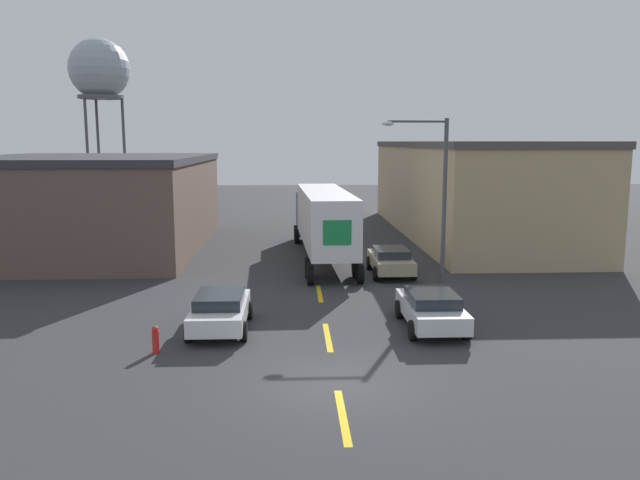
% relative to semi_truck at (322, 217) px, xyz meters
% --- Properties ---
extents(ground_plane, '(160.00, 160.00, 0.00)m').
position_rel_semi_truck_xyz_m(ground_plane, '(-0.55, -18.76, -2.39)').
color(ground_plane, '#333335').
extents(road_centerline, '(0.20, 15.64, 0.01)m').
position_rel_semi_truck_xyz_m(road_centerline, '(-0.55, -14.60, -2.39)').
color(road_centerline, gold).
rests_on(road_centerline, ground_plane).
extents(warehouse_left, '(13.90, 18.27, 5.77)m').
position_rel_semi_truck_xyz_m(warehouse_left, '(-14.28, 4.04, 0.50)').
color(warehouse_left, brown).
rests_on(warehouse_left, ground_plane).
extents(warehouse_right, '(9.17, 27.45, 6.65)m').
position_rel_semi_truck_xyz_m(warehouse_right, '(10.82, 9.11, 0.93)').
color(warehouse_right, tan).
rests_on(warehouse_right, ground_plane).
extents(semi_truck, '(3.21, 15.30, 4.00)m').
position_rel_semi_truck_xyz_m(semi_truck, '(0.00, 0.00, 0.00)').
color(semi_truck, navy).
rests_on(semi_truck, ground_plane).
extents(parked_car_right_near, '(2.06, 4.33, 1.36)m').
position_rel_semi_truck_xyz_m(parked_car_right_near, '(3.22, -13.76, -1.65)').
color(parked_car_right_near, silver).
rests_on(parked_car_right_near, ground_plane).
extents(parked_car_right_mid, '(2.06, 4.33, 1.36)m').
position_rel_semi_truck_xyz_m(parked_car_right_mid, '(3.22, -4.60, -1.65)').
color(parked_car_right_mid, tan).
rests_on(parked_car_right_mid, ground_plane).
extents(parked_car_left_near, '(2.06, 4.33, 1.36)m').
position_rel_semi_truck_xyz_m(parked_car_left_near, '(-4.31, -13.60, -1.65)').
color(parked_car_left_near, silver).
rests_on(parked_car_left_near, ground_plane).
extents(water_tower, '(5.82, 5.82, 16.52)m').
position_rel_semi_truck_xyz_m(water_tower, '(-20.31, 28.10, 11.04)').
color(water_tower, '#47474C').
rests_on(water_tower, ground_plane).
extents(street_lamp, '(3.11, 0.32, 7.70)m').
position_rel_semi_truck_xyz_m(street_lamp, '(5.01, -6.35, 2.15)').
color(street_lamp, '#4C4C51').
rests_on(street_lamp, ground_plane).
extents(fire_hydrant, '(0.22, 0.22, 0.88)m').
position_rel_semi_truck_xyz_m(fire_hydrant, '(-6.09, -15.94, -1.96)').
color(fire_hydrant, red).
rests_on(fire_hydrant, ground_plane).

